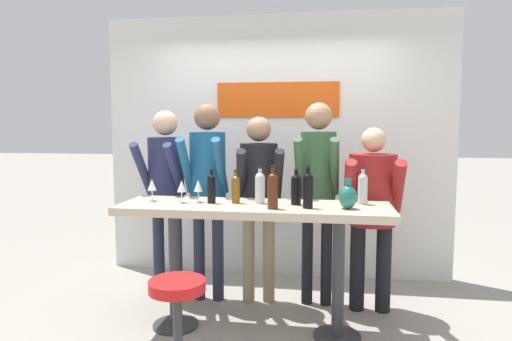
{
  "coord_description": "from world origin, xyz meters",
  "views": [
    {
      "loc": [
        0.54,
        -3.36,
        1.61
      ],
      "look_at": [
        0.0,
        0.09,
        1.25
      ],
      "focal_mm": 32.0,
      "sensor_mm": 36.0,
      "label": 1
    }
  ],
  "objects_px": {
    "person_far_left": "(166,181)",
    "wine_bottle_1": "(308,189)",
    "wine_bottle_2": "(260,186)",
    "tasting_table": "(254,226)",
    "wine_glass_1": "(152,186)",
    "person_left": "(207,178)",
    "wine_bottle_6": "(296,188)",
    "person_center_left": "(259,188)",
    "person_center": "(318,178)",
    "bar_stool": "(178,315)",
    "wine_glass_2": "(182,187)",
    "wine_glass_0": "(198,186)",
    "wine_bottle_0": "(273,189)",
    "wine_bottle_4": "(236,188)",
    "decorative_vase": "(348,197)",
    "person_center_right": "(372,200)",
    "wine_bottle_3": "(211,187)",
    "wine_bottle_5": "(363,187)"
  },
  "relations": [
    {
      "from": "wine_bottle_2",
      "to": "wine_bottle_4",
      "type": "distance_m",
      "value": 0.19
    },
    {
      "from": "person_far_left",
      "to": "person_center_left",
      "type": "height_order",
      "value": "person_far_left"
    },
    {
      "from": "bar_stool",
      "to": "wine_glass_2",
      "type": "distance_m",
      "value": 1.03
    },
    {
      "from": "wine_bottle_2",
      "to": "wine_glass_2",
      "type": "bearing_deg",
      "value": -172.6
    },
    {
      "from": "person_center_right",
      "to": "wine_glass_0",
      "type": "relative_size",
      "value": 8.93
    },
    {
      "from": "person_far_left",
      "to": "person_center",
      "type": "height_order",
      "value": "person_center"
    },
    {
      "from": "wine_glass_1",
      "to": "wine_bottle_0",
      "type": "bearing_deg",
      "value": -9.91
    },
    {
      "from": "person_left",
      "to": "wine_bottle_5",
      "type": "xyz_separation_m",
      "value": [
        1.33,
        -0.45,
        0.01
      ]
    },
    {
      "from": "person_far_left",
      "to": "wine_bottle_3",
      "type": "xyz_separation_m",
      "value": [
        0.59,
        -0.61,
        0.04
      ]
    },
    {
      "from": "person_left",
      "to": "wine_bottle_1",
      "type": "distance_m",
      "value": 1.15
    },
    {
      "from": "wine_bottle_0",
      "to": "wine_bottle_1",
      "type": "xyz_separation_m",
      "value": [
        0.25,
        0.06,
        -0.0
      ]
    },
    {
      "from": "wine_glass_0",
      "to": "wine_glass_1",
      "type": "xyz_separation_m",
      "value": [
        -0.38,
        -0.0,
        0.0
      ]
    },
    {
      "from": "bar_stool",
      "to": "person_center_right",
      "type": "relative_size",
      "value": 0.41
    },
    {
      "from": "wine_bottle_2",
      "to": "wine_bottle_6",
      "type": "height_order",
      "value": "wine_bottle_2"
    },
    {
      "from": "person_far_left",
      "to": "wine_bottle_0",
      "type": "height_order",
      "value": "person_far_left"
    },
    {
      "from": "wine_bottle_1",
      "to": "wine_bottle_6",
      "type": "xyz_separation_m",
      "value": [
        -0.1,
        0.13,
        -0.01
      ]
    },
    {
      "from": "wine_bottle_3",
      "to": "wine_bottle_6",
      "type": "distance_m",
      "value": 0.65
    },
    {
      "from": "wine_bottle_5",
      "to": "wine_bottle_2",
      "type": "bearing_deg",
      "value": -174.1
    },
    {
      "from": "person_center_left",
      "to": "wine_bottle_0",
      "type": "xyz_separation_m",
      "value": [
        0.21,
        -0.75,
        0.1
      ]
    },
    {
      "from": "wine_bottle_6",
      "to": "wine_glass_2",
      "type": "bearing_deg",
      "value": -175.87
    },
    {
      "from": "wine_bottle_3",
      "to": "wine_bottle_6",
      "type": "bearing_deg",
      "value": 2.82
    },
    {
      "from": "wine_bottle_3",
      "to": "wine_glass_0",
      "type": "xyz_separation_m",
      "value": [
        -0.11,
        0.01,
        0.0
      ]
    },
    {
      "from": "wine_bottle_2",
      "to": "tasting_table",
      "type": "bearing_deg",
      "value": -120.46
    },
    {
      "from": "person_far_left",
      "to": "decorative_vase",
      "type": "bearing_deg",
      "value": -19.24
    },
    {
      "from": "wine_bottle_1",
      "to": "wine_glass_1",
      "type": "height_order",
      "value": "wine_bottle_1"
    },
    {
      "from": "wine_glass_2",
      "to": "tasting_table",
      "type": "bearing_deg",
      "value": 1.72
    },
    {
      "from": "wine_bottle_2",
      "to": "bar_stool",
      "type": "bearing_deg",
      "value": -115.97
    },
    {
      "from": "person_far_left",
      "to": "wine_bottle_1",
      "type": "bearing_deg",
      "value": -24.18
    },
    {
      "from": "person_left",
      "to": "wine_bottle_3",
      "type": "height_order",
      "value": "person_left"
    },
    {
      "from": "person_far_left",
      "to": "person_center_left",
      "type": "bearing_deg",
      "value": 2.3
    },
    {
      "from": "bar_stool",
      "to": "decorative_vase",
      "type": "distance_m",
      "value": 1.42
    },
    {
      "from": "wine_bottle_6",
      "to": "wine_bottle_1",
      "type": "bearing_deg",
      "value": -54.72
    },
    {
      "from": "person_center_right",
      "to": "wine_glass_0",
      "type": "distance_m",
      "value": 1.47
    },
    {
      "from": "person_left",
      "to": "decorative_vase",
      "type": "bearing_deg",
      "value": -29.2
    },
    {
      "from": "person_left",
      "to": "wine_bottle_6",
      "type": "relative_size",
      "value": 6.58
    },
    {
      "from": "person_left",
      "to": "person_center",
      "type": "distance_m",
      "value": 0.98
    },
    {
      "from": "wine_glass_0",
      "to": "wine_bottle_4",
      "type": "bearing_deg",
      "value": 3.87
    },
    {
      "from": "wine_bottle_2",
      "to": "wine_glass_1",
      "type": "xyz_separation_m",
      "value": [
        -0.85,
        -0.04,
        -0.01
      ]
    },
    {
      "from": "bar_stool",
      "to": "person_center",
      "type": "height_order",
      "value": "person_center"
    },
    {
      "from": "wine_bottle_2",
      "to": "wine_glass_1",
      "type": "height_order",
      "value": "wine_bottle_2"
    },
    {
      "from": "person_center_left",
      "to": "wine_bottle_4",
      "type": "height_order",
      "value": "person_center_left"
    },
    {
      "from": "wine_bottle_4",
      "to": "wine_glass_0",
      "type": "xyz_separation_m",
      "value": [
        -0.29,
        -0.02,
        0.01
      ]
    },
    {
      "from": "wine_bottle_6",
      "to": "wine_glass_1",
      "type": "relative_size",
      "value": 1.54
    },
    {
      "from": "wine_bottle_3",
      "to": "wine_bottle_4",
      "type": "xyz_separation_m",
      "value": [
        0.18,
        0.03,
        -0.0
      ]
    },
    {
      "from": "person_center_right",
      "to": "wine_glass_2",
      "type": "height_order",
      "value": "person_center_right"
    },
    {
      "from": "bar_stool",
      "to": "wine_bottle_1",
      "type": "xyz_separation_m",
      "value": [
        0.77,
        0.66,
        0.71
      ]
    },
    {
      "from": "wine_bottle_2",
      "to": "decorative_vase",
      "type": "bearing_deg",
      "value": -11.13
    },
    {
      "from": "bar_stool",
      "to": "wine_glass_1",
      "type": "distance_m",
      "value": 1.14
    },
    {
      "from": "bar_stool",
      "to": "person_center_right",
      "type": "bearing_deg",
      "value": 45.62
    },
    {
      "from": "person_center_left",
      "to": "person_center",
      "type": "relative_size",
      "value": 0.93
    }
  ]
}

